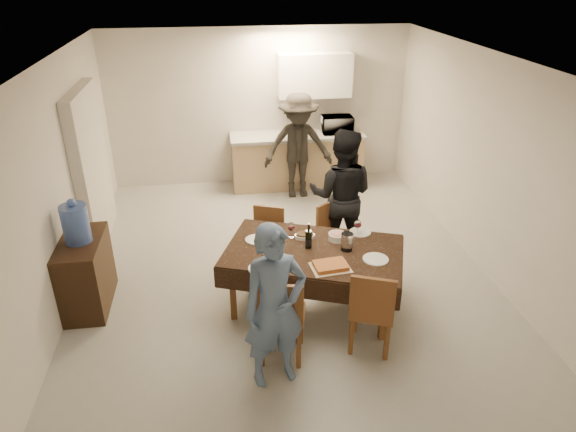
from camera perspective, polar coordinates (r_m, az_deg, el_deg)
name	(u,v)px	position (r m, az deg, el deg)	size (l,w,h in m)	color
floor	(284,269)	(6.59, -0.47, -5.88)	(5.00, 6.00, 0.02)	#9E9F9A
ceiling	(283,59)	(5.63, -0.58, 17.02)	(5.00, 6.00, 0.02)	white
wall_back	(259,108)	(8.82, -3.22, 11.92)	(5.00, 0.02, 2.60)	silver
wall_front	(346,347)	(3.44, 6.49, -14.27)	(5.00, 0.02, 2.60)	silver
wall_left	(59,187)	(6.19, -24.13, 3.01)	(0.02, 6.00, 2.60)	silver
wall_right	(485,163)	(6.77, 21.05, 5.50)	(0.02, 6.00, 2.60)	silver
stub_partition	(91,168)	(7.34, -21.00, 5.01)	(0.15, 1.40, 2.10)	beige
kitchen_base_cabinet	(297,161)	(8.85, 1.00, 6.10)	(2.20, 0.60, 0.86)	tan
kitchen_worktop	(297,136)	(8.70, 1.03, 8.90)	(2.24, 0.64, 0.05)	#A6A5A1
upper_cabinet	(315,75)	(8.65, 2.96, 15.36)	(1.20, 0.34, 0.70)	white
dining_table	(314,252)	(5.57, 2.87, -4.06)	(2.14, 1.68, 0.73)	black
chair_near_left	(283,312)	(4.88, -0.55, -10.60)	(0.52, 0.53, 0.52)	brown
chair_near_right	(376,305)	(5.07, 9.73, -9.67)	(0.55, 0.57, 0.51)	brown
chair_far_left	(266,240)	(6.18, -2.45, -2.67)	(0.50, 0.51, 0.46)	brown
chair_far_right	(339,234)	(6.31, 5.70, -2.05)	(0.54, 0.57, 0.46)	brown
console	(86,273)	(6.17, -21.53, -5.94)	(0.45, 0.89, 0.82)	#312110
water_jug	(76,224)	(5.87, -22.53, -0.80)	(0.28, 0.28, 0.42)	#5074D2
wine_bottle	(309,236)	(5.52, 2.30, -2.22)	(0.07, 0.07, 0.29)	black
water_pitcher	(347,242)	(5.53, 6.56, -2.86)	(0.13, 0.13, 0.20)	white
savoury_tart	(330,266)	(5.24, 4.74, -5.53)	(0.39, 0.29, 0.05)	#BA7336
salad_bowl	(337,237)	(5.75, 5.49, -2.29)	(0.20, 0.20, 0.08)	white
mushroom_dish	(305,236)	(5.78, 1.87, -2.24)	(0.21, 0.21, 0.04)	white
wine_glass_a	(265,259)	(5.23, -2.54, -4.75)	(0.08, 0.08, 0.17)	white
wine_glass_b	(358,228)	(5.84, 7.74, -1.30)	(0.08, 0.08, 0.19)	white
wine_glass_c	(291,230)	(5.73, 0.37, -1.58)	(0.09, 0.09, 0.19)	white
plate_near_left	(261,268)	(5.22, -3.01, -5.82)	(0.27, 0.27, 0.02)	white
plate_near_right	(376,259)	(5.44, 9.71, -4.76)	(0.27, 0.27, 0.02)	white
plate_far_left	(256,240)	(5.74, -3.59, -2.63)	(0.24, 0.24, 0.01)	white
plate_far_right	(360,232)	(5.94, 8.03, -1.79)	(0.25, 0.25, 0.01)	white
microwave	(337,124)	(8.79, 5.47, 10.09)	(0.51, 0.35, 0.28)	white
person_near	(275,308)	(4.58, -1.47, -10.14)	(0.59, 0.38, 1.60)	slate
person_far	(341,196)	(6.51, 5.92, 2.27)	(0.84, 0.66, 1.73)	black
person_kitchen	(298,146)	(8.28, 1.15, 7.75)	(1.10, 0.64, 1.71)	black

